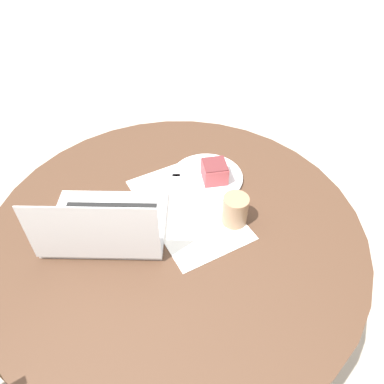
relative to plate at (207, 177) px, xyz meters
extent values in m
plane|color=#B7AD9E|center=(0.14, -0.19, -0.74)|extent=(12.00, 12.00, 0.00)
cylinder|color=#4C3323|center=(0.14, -0.19, -0.73)|extent=(0.47, 0.47, 0.02)
cylinder|color=#4C3323|center=(0.14, -0.19, -0.38)|extent=(0.11, 0.11, 0.68)
cylinder|color=#4C3323|center=(0.14, -0.19, -0.02)|extent=(1.11, 1.11, 0.03)
cube|color=white|center=(0.09, -0.12, 0.00)|extent=(0.41, 0.25, 0.00)
cylinder|color=silver|center=(0.00, 0.00, 0.00)|extent=(0.24, 0.24, 0.01)
cube|color=#B74C51|center=(0.02, 0.01, 0.04)|extent=(0.10, 0.10, 0.06)
cube|color=maroon|center=(0.02, 0.01, 0.07)|extent=(0.09, 0.09, 0.00)
cube|color=silver|center=(-0.01, -0.03, 0.01)|extent=(0.09, 0.16, 0.00)
cube|color=silver|center=(-0.05, -0.09, 0.01)|extent=(0.04, 0.04, 0.00)
cylinder|color=#997556|center=(0.20, -0.02, 0.04)|extent=(0.07, 0.07, 0.10)
cube|color=silver|center=(0.04, -0.36, 0.00)|extent=(0.38, 0.42, 0.02)
cube|color=black|center=(0.04, -0.36, 0.01)|extent=(0.26, 0.31, 0.00)
cube|color=silver|center=(0.15, -0.42, 0.11)|extent=(0.17, 0.30, 0.20)
cube|color=black|center=(0.15, -0.42, 0.11)|extent=(0.16, 0.28, 0.18)
camera|label=1|loc=(0.80, -0.49, 0.84)|focal=35.00mm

